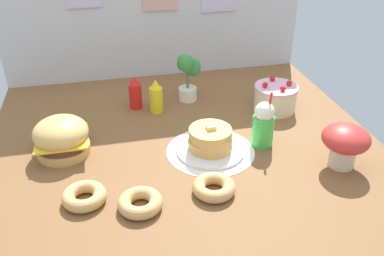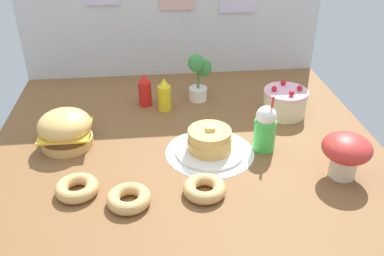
{
  "view_description": "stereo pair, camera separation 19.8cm",
  "coord_description": "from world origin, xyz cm",
  "px_view_note": "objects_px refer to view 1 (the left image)",
  "views": [
    {
      "loc": [
        -35.65,
        -166.23,
        113.23
      ],
      "look_at": [
        2.4,
        2.0,
        11.58
      ],
      "focal_mm": 39.2,
      "sensor_mm": 36.0,
      "label": 1
    },
    {
      "loc": [
        -16.07,
        -169.48,
        113.23
      ],
      "look_at": [
        2.4,
        2.0,
        11.58
      ],
      "focal_mm": 39.2,
      "sensor_mm": 36.0,
      "label": 2
    }
  ],
  "objects_px": {
    "donut_chocolate": "(140,202)",
    "burger": "(62,137)",
    "mustard_bottle": "(156,97)",
    "donut_pink_glaze": "(84,196)",
    "donut_vanilla": "(214,187)",
    "potted_plant": "(188,75)",
    "ketchup_bottle": "(135,93)",
    "layer_cake": "(275,98)",
    "cream_soda_cup": "(263,124)",
    "pancake_stack": "(211,141)",
    "mushroom_stool": "(345,142)"
  },
  "relations": [
    {
      "from": "donut_chocolate",
      "to": "burger",
      "type": "bearing_deg",
      "value": 123.16
    },
    {
      "from": "mustard_bottle",
      "to": "donut_pink_glaze",
      "type": "relative_size",
      "value": 1.08
    },
    {
      "from": "donut_vanilla",
      "to": "potted_plant",
      "type": "relative_size",
      "value": 0.61
    },
    {
      "from": "ketchup_bottle",
      "to": "potted_plant",
      "type": "height_order",
      "value": "potted_plant"
    },
    {
      "from": "layer_cake",
      "to": "mustard_bottle",
      "type": "height_order",
      "value": "mustard_bottle"
    },
    {
      "from": "cream_soda_cup",
      "to": "donut_vanilla",
      "type": "relative_size",
      "value": 1.61
    },
    {
      "from": "mustard_bottle",
      "to": "donut_vanilla",
      "type": "height_order",
      "value": "mustard_bottle"
    },
    {
      "from": "pancake_stack",
      "to": "layer_cake",
      "type": "xyz_separation_m",
      "value": [
        0.47,
        0.34,
        0.02
      ]
    },
    {
      "from": "burger",
      "to": "cream_soda_cup",
      "type": "xyz_separation_m",
      "value": [
        0.96,
        -0.14,
        0.03
      ]
    },
    {
      "from": "mustard_bottle",
      "to": "cream_soda_cup",
      "type": "xyz_separation_m",
      "value": [
        0.46,
        -0.46,
        0.02
      ]
    },
    {
      "from": "donut_vanilla",
      "to": "mushroom_stool",
      "type": "distance_m",
      "value": 0.64
    },
    {
      "from": "burger",
      "to": "ketchup_bottle",
      "type": "relative_size",
      "value": 1.33
    },
    {
      "from": "potted_plant",
      "to": "mushroom_stool",
      "type": "xyz_separation_m",
      "value": [
        0.54,
        -0.82,
        -0.03
      ]
    },
    {
      "from": "cream_soda_cup",
      "to": "potted_plant",
      "type": "relative_size",
      "value": 0.98
    },
    {
      "from": "pancake_stack",
      "to": "donut_pink_glaze",
      "type": "distance_m",
      "value": 0.65
    },
    {
      "from": "burger",
      "to": "donut_pink_glaze",
      "type": "bearing_deg",
      "value": -76.17
    },
    {
      "from": "mustard_bottle",
      "to": "donut_vanilla",
      "type": "xyz_separation_m",
      "value": [
        0.13,
        -0.77,
        -0.06
      ]
    },
    {
      "from": "mushroom_stool",
      "to": "donut_pink_glaze",
      "type": "bearing_deg",
      "value": -179.93
    },
    {
      "from": "donut_vanilla",
      "to": "pancake_stack",
      "type": "bearing_deg",
      "value": 77.78
    },
    {
      "from": "layer_cake",
      "to": "ketchup_bottle",
      "type": "relative_size",
      "value": 1.25
    },
    {
      "from": "cream_soda_cup",
      "to": "potted_plant",
      "type": "distance_m",
      "value": 0.62
    },
    {
      "from": "donut_vanilla",
      "to": "potted_plant",
      "type": "distance_m",
      "value": 0.89
    },
    {
      "from": "cream_soda_cup",
      "to": "ketchup_bottle",
      "type": "bearing_deg",
      "value": 136.83
    },
    {
      "from": "cream_soda_cup",
      "to": "potted_plant",
      "type": "bearing_deg",
      "value": 114.02
    },
    {
      "from": "donut_chocolate",
      "to": "mushroom_stool",
      "type": "relative_size",
      "value": 0.85
    },
    {
      "from": "donut_pink_glaze",
      "to": "donut_vanilla",
      "type": "height_order",
      "value": "same"
    },
    {
      "from": "burger",
      "to": "pancake_stack",
      "type": "bearing_deg",
      "value": -11.82
    },
    {
      "from": "mushroom_stool",
      "to": "donut_vanilla",
      "type": "bearing_deg",
      "value": -174.33
    },
    {
      "from": "ketchup_bottle",
      "to": "donut_vanilla",
      "type": "height_order",
      "value": "ketchup_bottle"
    },
    {
      "from": "ketchup_bottle",
      "to": "mustard_bottle",
      "type": "bearing_deg",
      "value": -33.04
    },
    {
      "from": "donut_pink_glaze",
      "to": "burger",
      "type": "bearing_deg",
      "value": 103.83
    },
    {
      "from": "donut_vanilla",
      "to": "potted_plant",
      "type": "height_order",
      "value": "potted_plant"
    },
    {
      "from": "donut_vanilla",
      "to": "layer_cake",
      "type": "bearing_deg",
      "value": 50.29
    },
    {
      "from": "mustard_bottle",
      "to": "mushroom_stool",
      "type": "xyz_separation_m",
      "value": [
        0.75,
        -0.71,
        0.04
      ]
    },
    {
      "from": "layer_cake",
      "to": "mustard_bottle",
      "type": "distance_m",
      "value": 0.68
    },
    {
      "from": "pancake_stack",
      "to": "layer_cake",
      "type": "bearing_deg",
      "value": 35.95
    },
    {
      "from": "donut_chocolate",
      "to": "donut_vanilla",
      "type": "relative_size",
      "value": 1.0
    },
    {
      "from": "burger",
      "to": "ketchup_bottle",
      "type": "height_order",
      "value": "ketchup_bottle"
    },
    {
      "from": "layer_cake",
      "to": "donut_chocolate",
      "type": "height_order",
      "value": "layer_cake"
    },
    {
      "from": "pancake_stack",
      "to": "mushroom_stool",
      "type": "height_order",
      "value": "mushroom_stool"
    },
    {
      "from": "mustard_bottle",
      "to": "donut_vanilla",
      "type": "relative_size",
      "value": 1.08
    },
    {
      "from": "burger",
      "to": "donut_vanilla",
      "type": "xyz_separation_m",
      "value": [
        0.63,
        -0.45,
        -0.06
      ]
    },
    {
      "from": "mustard_bottle",
      "to": "cream_soda_cup",
      "type": "distance_m",
      "value": 0.65
    },
    {
      "from": "mushroom_stool",
      "to": "donut_chocolate",
      "type": "bearing_deg",
      "value": -174.39
    },
    {
      "from": "donut_chocolate",
      "to": "donut_vanilla",
      "type": "bearing_deg",
      "value": 5.48
    },
    {
      "from": "pancake_stack",
      "to": "donut_pink_glaze",
      "type": "height_order",
      "value": "pancake_stack"
    },
    {
      "from": "donut_chocolate",
      "to": "mushroom_stool",
      "type": "xyz_separation_m",
      "value": [
        0.94,
        0.09,
        0.1
      ]
    },
    {
      "from": "potted_plant",
      "to": "mustard_bottle",
      "type": "bearing_deg",
      "value": -152.97
    },
    {
      "from": "donut_chocolate",
      "to": "ketchup_bottle",
      "type": "bearing_deg",
      "value": 84.95
    },
    {
      "from": "burger",
      "to": "cream_soda_cup",
      "type": "height_order",
      "value": "cream_soda_cup"
    }
  ]
}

